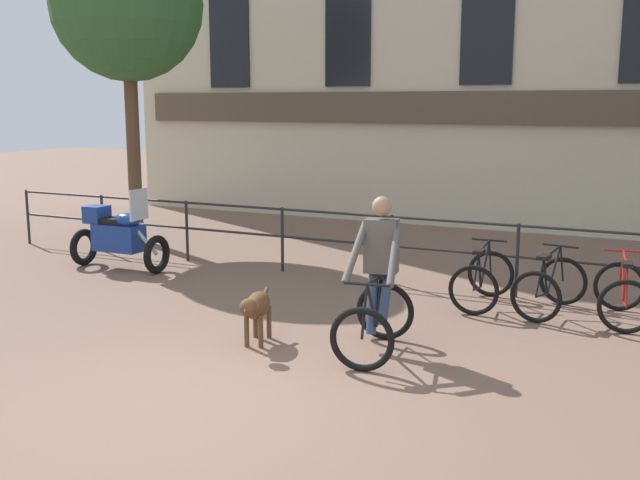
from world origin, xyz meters
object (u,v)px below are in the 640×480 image
object	(u,v)px
cyclist_with_bike	(377,283)
dog	(256,307)
parked_bicycle_mid_right	(623,294)
parked_bicycle_mid_left	(550,287)
parked_bicycle_near_lamp	(482,280)
parked_motorcycle	(118,236)

from	to	relation	value
cyclist_with_bike	dog	size ratio (longest dim) A/B	1.80
cyclist_with_bike	parked_bicycle_mid_right	bearing A→B (deg)	36.57
parked_bicycle_mid_left	parked_bicycle_near_lamp	bearing A→B (deg)	9.75
parked_bicycle_near_lamp	parked_bicycle_mid_left	distance (m)	0.88
dog	parked_bicycle_mid_right	distance (m)	4.58
cyclist_with_bike	dog	xyz separation A→B (m)	(-1.31, -0.38, -0.33)
cyclist_with_bike	parked_bicycle_near_lamp	size ratio (longest dim) A/B	1.51
cyclist_with_bike	dog	world-z (taller)	cyclist_with_bike
cyclist_with_bike	parked_bicycle_mid_right	distance (m)	3.36
dog	parked_bicycle_mid_left	size ratio (longest dim) A/B	0.78
dog	parked_bicycle_mid_right	world-z (taller)	parked_bicycle_mid_right
cyclist_with_bike	parked_bicycle_mid_left	size ratio (longest dim) A/B	1.41
parked_bicycle_mid_right	parked_motorcycle	bearing A→B (deg)	-5.48
cyclist_with_bike	parked_bicycle_mid_left	world-z (taller)	cyclist_with_bike
parked_bicycle_mid_right	dog	bearing A→B (deg)	28.66
parked_bicycle_near_lamp	parked_bicycle_mid_left	bearing A→B (deg)	178.70
cyclist_with_bike	parked_bicycle_mid_left	xyz separation A→B (m)	(1.47, 2.37, -0.41)
parked_motorcycle	cyclist_with_bike	bearing A→B (deg)	-111.82
parked_motorcycle	dog	bearing A→B (deg)	-121.85
parked_bicycle_mid_left	cyclist_with_bike	bearing A→B (deg)	67.93
dog	parked_bicycle_near_lamp	size ratio (longest dim) A/B	0.84
parked_bicycle_near_lamp	parked_bicycle_mid_right	bearing A→B (deg)	178.70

